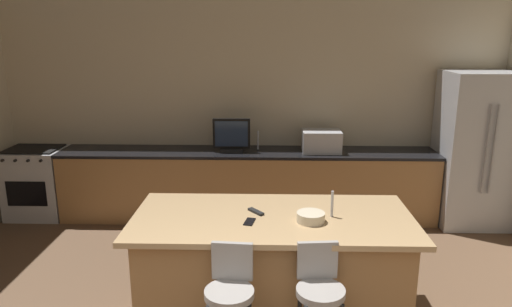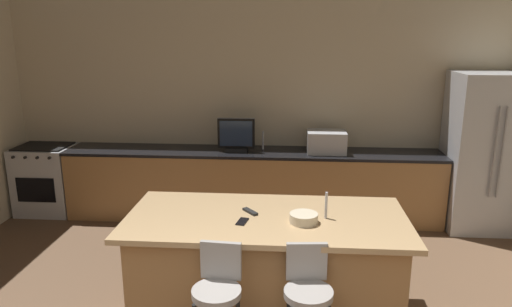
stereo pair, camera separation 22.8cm
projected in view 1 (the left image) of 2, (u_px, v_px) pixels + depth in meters
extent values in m
cube|color=beige|center=(253.00, 101.00, 6.20)|extent=(6.98, 0.12, 2.99)
cube|color=#9E7042|center=(248.00, 186.00, 6.10)|extent=(4.77, 0.60, 0.86)
cube|color=black|center=(248.00, 152.00, 5.98)|extent=(4.80, 0.62, 0.04)
cube|color=#9E7042|center=(272.00, 265.00, 3.93)|extent=(2.12, 0.91, 0.79)
cube|color=tan|center=(273.00, 219.00, 3.82)|extent=(2.28, 1.07, 0.04)
cube|color=#B7BABF|center=(474.00, 149.00, 5.82)|extent=(0.82, 0.75, 1.92)
cylinder|color=gray|center=(486.00, 150.00, 5.41)|extent=(0.02, 0.02, 1.05)
cylinder|color=gray|center=(493.00, 150.00, 5.41)|extent=(0.02, 0.02, 1.05)
cube|color=#B7BABF|center=(38.00, 183.00, 6.16)|extent=(0.72, 0.60, 0.90)
cube|color=black|center=(26.00, 194.00, 5.88)|extent=(0.51, 0.01, 0.32)
cube|color=black|center=(33.00, 149.00, 6.05)|extent=(0.65, 0.50, 0.02)
cylinder|color=black|center=(2.00, 160.00, 5.77)|extent=(0.04, 0.03, 0.04)
cylinder|color=black|center=(15.00, 161.00, 5.76)|extent=(0.04, 0.03, 0.04)
cylinder|color=black|center=(28.00, 161.00, 5.76)|extent=(0.04, 0.03, 0.04)
cylinder|color=black|center=(41.00, 161.00, 5.75)|extent=(0.04, 0.03, 0.04)
cube|color=#B7BABF|center=(321.00, 141.00, 5.92)|extent=(0.48, 0.36, 0.27)
cube|color=black|center=(232.00, 150.00, 5.93)|extent=(0.28, 0.16, 0.05)
cube|color=black|center=(232.00, 133.00, 5.88)|extent=(0.47, 0.05, 0.38)
cube|color=#1E2D47|center=(231.00, 134.00, 5.85)|extent=(0.41, 0.01, 0.32)
cylinder|color=#B2B2B7|center=(258.00, 140.00, 6.04)|extent=(0.02, 0.02, 0.24)
cylinder|color=#B2B2B7|center=(332.00, 204.00, 3.78)|extent=(0.02, 0.02, 0.22)
cylinder|color=gray|center=(229.00, 294.00, 3.18)|extent=(0.34, 0.34, 0.05)
cube|color=gray|center=(232.00, 261.00, 3.28)|extent=(0.29, 0.06, 0.28)
cylinder|color=gray|center=(321.00, 292.00, 3.23)|extent=(0.34, 0.34, 0.05)
cube|color=gray|center=(317.00, 260.00, 3.33)|extent=(0.29, 0.06, 0.28)
cylinder|color=beige|center=(311.00, 217.00, 3.70)|extent=(0.22, 0.22, 0.08)
cube|color=black|center=(250.00, 222.00, 3.69)|extent=(0.10, 0.16, 0.01)
cube|color=black|center=(256.00, 212.00, 3.89)|extent=(0.14, 0.16, 0.02)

